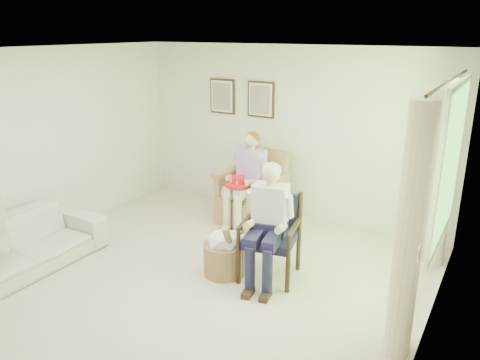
% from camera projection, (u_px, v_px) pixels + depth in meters
% --- Properties ---
extents(floor, '(5.50, 5.50, 0.00)m').
position_uv_depth(floor, '(180.00, 291.00, 5.26)').
color(floor, beige).
rests_on(floor, ground).
extents(back_wall, '(5.00, 0.04, 2.60)m').
position_uv_depth(back_wall, '(287.00, 133.00, 7.10)').
color(back_wall, silver).
rests_on(back_wall, ground).
extents(left_wall, '(0.04, 5.50, 2.60)m').
position_uv_depth(left_wall, '(22.00, 151.00, 6.07)').
color(left_wall, silver).
rests_on(left_wall, ground).
extents(right_wall, '(0.04, 5.50, 2.60)m').
position_uv_depth(right_wall, '(428.00, 232.00, 3.64)').
color(right_wall, silver).
rests_on(right_wall, ground).
extents(ceiling, '(5.00, 5.50, 0.02)m').
position_uv_depth(ceiling, '(169.00, 52.00, 4.45)').
color(ceiling, white).
rests_on(ceiling, back_wall).
extents(window, '(0.13, 2.50, 1.63)m').
position_uv_depth(window, '(450.00, 161.00, 4.55)').
color(window, '#2D6B23').
rests_on(window, right_wall).
extents(curtain_left, '(0.34, 0.34, 2.30)m').
position_uv_depth(curtain_left, '(409.00, 235.00, 3.95)').
color(curtain_left, beige).
rests_on(curtain_left, ground).
extents(curtain_right, '(0.34, 0.34, 2.30)m').
position_uv_depth(curtain_right, '(445.00, 175.00, 5.55)').
color(curtain_right, beige).
rests_on(curtain_right, ground).
extents(framed_print_left, '(0.45, 0.05, 0.55)m').
position_uv_depth(framed_print_left, '(222.00, 96.00, 7.48)').
color(framed_print_left, '#382114').
rests_on(framed_print_left, back_wall).
extents(framed_print_right, '(0.45, 0.05, 0.55)m').
position_uv_depth(framed_print_right, '(261.00, 99.00, 7.14)').
color(framed_print_right, '#382114').
rests_on(framed_print_right, back_wall).
extents(wicker_armchair, '(0.86, 0.85, 1.10)m').
position_uv_depth(wicker_armchair, '(253.00, 200.00, 7.05)').
color(wicker_armchair, tan).
rests_on(wicker_armchair, ground).
extents(wood_armchair, '(0.63, 0.59, 0.98)m').
position_uv_depth(wood_armchair, '(273.00, 232.00, 5.48)').
color(wood_armchair, black).
rests_on(wood_armchair, ground).
extents(sofa, '(2.19, 0.86, 0.64)m').
position_uv_depth(sofa, '(14.00, 248.00, 5.56)').
color(sofa, beige).
rests_on(sofa, ground).
extents(person_wicker, '(0.40, 0.63, 1.38)m').
position_uv_depth(person_wicker, '(248.00, 173.00, 6.79)').
color(person_wicker, beige).
rests_on(person_wicker, ground).
extents(person_dark, '(0.40, 0.62, 1.37)m').
position_uv_depth(person_dark, '(267.00, 216.00, 5.27)').
color(person_dark, '#1B1939').
rests_on(person_dark, ground).
extents(red_hat, '(0.38, 0.38, 0.14)m').
position_uv_depth(red_hat, '(239.00, 183.00, 6.67)').
color(red_hat, red).
rests_on(red_hat, person_wicker).
extents(hatbox, '(0.58, 0.58, 0.73)m').
position_uv_depth(hatbox, '(224.00, 252.00, 5.55)').
color(hatbox, tan).
rests_on(hatbox, ground).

